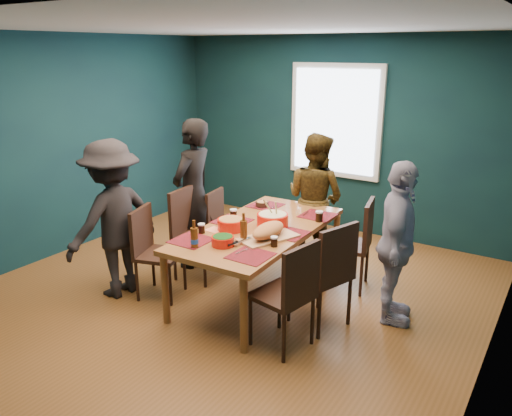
{
  "coord_description": "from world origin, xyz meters",
  "views": [
    {
      "loc": [
        2.86,
        -3.95,
        2.5
      ],
      "look_at": [
        0.27,
        0.04,
        0.98
      ],
      "focal_mm": 35.0,
      "sensor_mm": 36.0,
      "label": 1
    }
  ],
  "objects_px": {
    "bowl_salad": "(231,224)",
    "chair_left_mid": "(191,227)",
    "bowl_dumpling": "(273,219)",
    "chair_right_near": "(291,289)",
    "chair_right_far": "(357,238)",
    "person_right": "(397,244)",
    "chair_left_far": "(222,221)",
    "person_back": "(315,198)",
    "cutting_board": "(268,232)",
    "bowl_herbs": "(223,240)",
    "chair_left_near": "(151,246)",
    "chair_right_mid": "(328,268)",
    "dining_table": "(259,234)",
    "person_near_left": "(113,219)",
    "person_far_left": "(193,194)"
  },
  "relations": [
    {
      "from": "bowl_salad",
      "to": "chair_left_mid",
      "type": "bearing_deg",
      "value": 163.0
    },
    {
      "from": "bowl_dumpling",
      "to": "chair_right_near",
      "type": "bearing_deg",
      "value": -50.08
    },
    {
      "from": "chair_right_far",
      "to": "person_right",
      "type": "xyz_separation_m",
      "value": [
        0.56,
        -0.45,
        0.2
      ]
    },
    {
      "from": "chair_left_far",
      "to": "person_back",
      "type": "height_order",
      "value": "person_back"
    },
    {
      "from": "chair_right_far",
      "to": "cutting_board",
      "type": "bearing_deg",
      "value": -130.51
    },
    {
      "from": "chair_left_far",
      "to": "bowl_herbs",
      "type": "bearing_deg",
      "value": -62.22
    },
    {
      "from": "chair_left_far",
      "to": "person_right",
      "type": "relative_size",
      "value": 0.57
    },
    {
      "from": "chair_left_mid",
      "to": "chair_left_near",
      "type": "bearing_deg",
      "value": -100.06
    },
    {
      "from": "chair_right_mid",
      "to": "bowl_dumpling",
      "type": "distance_m",
      "value": 0.86
    },
    {
      "from": "chair_right_near",
      "to": "bowl_herbs",
      "type": "relative_size",
      "value": 4.68
    },
    {
      "from": "person_right",
      "to": "bowl_salad",
      "type": "xyz_separation_m",
      "value": [
        -1.53,
        -0.5,
        0.05
      ]
    },
    {
      "from": "dining_table",
      "to": "bowl_salad",
      "type": "relative_size",
      "value": 7.47
    },
    {
      "from": "dining_table",
      "to": "person_near_left",
      "type": "relative_size",
      "value": 1.25
    },
    {
      "from": "chair_left_mid",
      "to": "person_near_left",
      "type": "distance_m",
      "value": 0.88
    },
    {
      "from": "chair_left_far",
      "to": "chair_left_mid",
      "type": "bearing_deg",
      "value": -104.98
    },
    {
      "from": "dining_table",
      "to": "person_far_left",
      "type": "distance_m",
      "value": 1.16
    },
    {
      "from": "chair_right_far",
      "to": "bowl_herbs",
      "type": "xyz_separation_m",
      "value": [
        -0.78,
        -1.34,
        0.24
      ]
    },
    {
      "from": "chair_right_far",
      "to": "chair_right_mid",
      "type": "bearing_deg",
      "value": -96.49
    },
    {
      "from": "chair_right_far",
      "to": "bowl_herbs",
      "type": "relative_size",
      "value": 4.7
    },
    {
      "from": "chair_right_mid",
      "to": "person_near_left",
      "type": "xyz_separation_m",
      "value": [
        -2.17,
        -0.57,
        0.23
      ]
    },
    {
      "from": "chair_right_near",
      "to": "bowl_dumpling",
      "type": "distance_m",
      "value": 1.06
    },
    {
      "from": "person_back",
      "to": "cutting_board",
      "type": "distance_m",
      "value": 1.44
    },
    {
      "from": "chair_right_near",
      "to": "bowl_herbs",
      "type": "distance_m",
      "value": 0.81
    },
    {
      "from": "person_right",
      "to": "cutting_board",
      "type": "distance_m",
      "value": 1.2
    },
    {
      "from": "person_right",
      "to": "cutting_board",
      "type": "xyz_separation_m",
      "value": [
        -1.08,
        -0.52,
        0.06
      ]
    },
    {
      "from": "chair_right_far",
      "to": "cutting_board",
      "type": "distance_m",
      "value": 1.13
    },
    {
      "from": "chair_right_far",
      "to": "bowl_herbs",
      "type": "bearing_deg",
      "value": -132.75
    },
    {
      "from": "dining_table",
      "to": "person_near_left",
      "type": "height_order",
      "value": "person_near_left"
    },
    {
      "from": "person_right",
      "to": "bowl_dumpling",
      "type": "xyz_separation_m",
      "value": [
        -1.23,
        -0.18,
        0.06
      ]
    },
    {
      "from": "chair_right_far",
      "to": "bowl_herbs",
      "type": "height_order",
      "value": "chair_right_far"
    },
    {
      "from": "person_right",
      "to": "cutting_board",
      "type": "bearing_deg",
      "value": 99.65
    },
    {
      "from": "chair_right_near",
      "to": "person_back",
      "type": "distance_m",
      "value": 2.02
    },
    {
      "from": "dining_table",
      "to": "person_right",
      "type": "distance_m",
      "value": 1.36
    },
    {
      "from": "chair_right_far",
      "to": "person_near_left",
      "type": "bearing_deg",
      "value": -156.69
    },
    {
      "from": "chair_left_mid",
      "to": "chair_right_far",
      "type": "height_order",
      "value": "chair_left_mid"
    },
    {
      "from": "bowl_dumpling",
      "to": "cutting_board",
      "type": "height_order",
      "value": "bowl_dumpling"
    },
    {
      "from": "chair_left_near",
      "to": "chair_right_far",
      "type": "relative_size",
      "value": 0.96
    },
    {
      "from": "chair_left_near",
      "to": "dining_table",
      "type": "bearing_deg",
      "value": 13.18
    },
    {
      "from": "person_back",
      "to": "bowl_salad",
      "type": "xyz_separation_m",
      "value": [
        -0.23,
        -1.4,
        0.04
      ]
    },
    {
      "from": "chair_right_mid",
      "to": "person_far_left",
      "type": "height_order",
      "value": "person_far_left"
    },
    {
      "from": "chair_right_far",
      "to": "person_far_left",
      "type": "bearing_deg",
      "value": -178.81
    },
    {
      "from": "person_far_left",
      "to": "bowl_herbs",
      "type": "relative_size",
      "value": 8.31
    },
    {
      "from": "chair_left_near",
      "to": "bowl_herbs",
      "type": "height_order",
      "value": "chair_left_near"
    },
    {
      "from": "chair_right_near",
      "to": "dining_table",
      "type": "bearing_deg",
      "value": 148.77
    },
    {
      "from": "chair_left_mid",
      "to": "person_near_left",
      "type": "bearing_deg",
      "value": -123.35
    },
    {
      "from": "dining_table",
      "to": "bowl_herbs",
      "type": "relative_size",
      "value": 9.77
    },
    {
      "from": "chair_left_mid",
      "to": "person_near_left",
      "type": "xyz_separation_m",
      "value": [
        -0.39,
        -0.76,
        0.23
      ]
    },
    {
      "from": "chair_right_near",
      "to": "person_near_left",
      "type": "distance_m",
      "value": 2.08
    },
    {
      "from": "chair_left_mid",
      "to": "bowl_herbs",
      "type": "distance_m",
      "value": 1.11
    },
    {
      "from": "bowl_dumpling",
      "to": "bowl_herbs",
      "type": "xyz_separation_m",
      "value": [
        -0.11,
        -0.7,
        -0.02
      ]
    }
  ]
}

